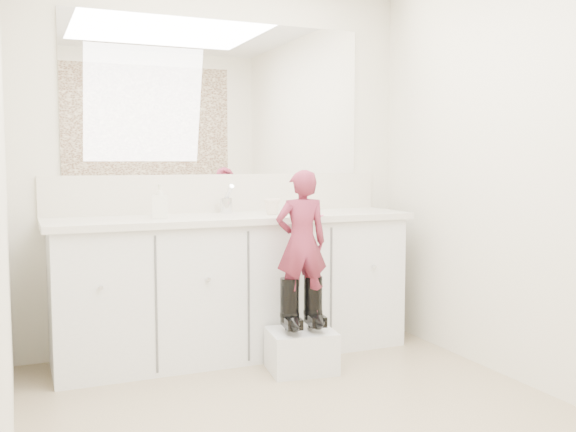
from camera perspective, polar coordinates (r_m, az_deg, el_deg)
name	(u,v)px	position (r m, az deg, el deg)	size (l,w,h in m)	color
floor	(318,426)	(3.14, 2.65, -18.17)	(3.00, 3.00, 0.00)	#8C795B
wall_back	(220,165)	(4.29, -6.07, 4.51)	(2.60, 2.60, 0.00)	beige
wall_left	(2,170)	(2.60, -24.08, 3.78)	(3.00, 3.00, 0.00)	beige
wall_right	(540,167)	(3.65, 21.51, 4.10)	(3.00, 3.00, 0.00)	beige
vanity_cabinet	(234,288)	(4.10, -4.83, -6.39)	(2.20, 0.55, 0.85)	silver
countertop	(234,218)	(4.03, -4.81, -0.21)	(2.28, 0.58, 0.04)	beige
backsplash	(221,193)	(4.28, -5.99, 2.03)	(2.28, 0.03, 0.25)	beige
mirror	(220,98)	(4.29, -6.07, 10.39)	(2.00, 0.02, 1.00)	white
faucet	(226,206)	(4.18, -5.53, 0.93)	(0.08, 0.08, 0.10)	silver
cup	(272,207)	(4.06, -1.43, 0.84)	(0.11, 0.11, 0.10)	beige
soap_bottle	(160,201)	(3.87, -11.33, 1.32)	(0.09, 0.09, 0.21)	silver
step_stool	(301,351)	(3.84, 1.19, -11.87)	(0.38, 0.31, 0.24)	silver
boot_left	(290,305)	(3.74, 0.14, -7.92)	(0.12, 0.21, 0.31)	black
boot_right	(313,303)	(3.80, 2.24, -7.72)	(0.12, 0.21, 0.31)	black
toddler	(301,242)	(3.70, 1.21, -2.37)	(0.31, 0.20, 0.84)	#B53753
toothbrush	(313,219)	(3.72, 2.19, -0.30)	(0.01, 0.01, 0.14)	#E7598E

